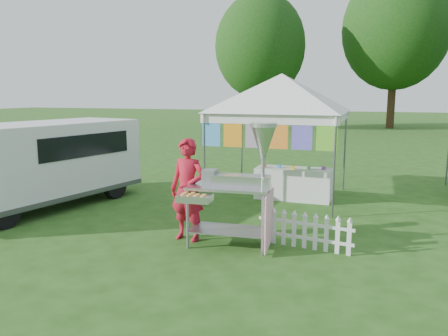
% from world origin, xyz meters
% --- Properties ---
extents(ground, '(120.00, 120.00, 0.00)m').
position_xyz_m(ground, '(0.00, 0.00, 0.00)').
color(ground, '#254A15').
rests_on(ground, ground).
extents(canopy_main, '(4.24, 4.24, 3.45)m').
position_xyz_m(canopy_main, '(0.00, 3.49, 2.99)').
color(canopy_main, '#59595E').
rests_on(canopy_main, ground).
extents(tree_left, '(6.40, 6.40, 9.53)m').
position_xyz_m(tree_left, '(-6.00, 24.00, 5.83)').
color(tree_left, '#362613').
rests_on(tree_left, ground).
extents(tree_mid, '(7.60, 7.60, 11.52)m').
position_xyz_m(tree_mid, '(3.00, 28.00, 7.14)').
color(tree_mid, '#362613').
rests_on(tree_mid, ground).
extents(donut_cart, '(1.48, 1.14, 2.07)m').
position_xyz_m(donut_cart, '(0.17, -0.23, 1.22)').
color(donut_cart, gray).
rests_on(donut_cart, ground).
extents(vendor, '(0.69, 0.50, 1.78)m').
position_xyz_m(vendor, '(-0.82, -0.17, 0.89)').
color(vendor, '#AF1527').
rests_on(vendor, ground).
extents(cargo_van, '(2.70, 4.82, 1.89)m').
position_xyz_m(cargo_van, '(-4.81, 0.91, 1.02)').
color(cargo_van, silver).
rests_on(cargo_van, ground).
extents(picket_fence, '(1.61, 0.25, 0.56)m').
position_xyz_m(picket_fence, '(1.17, 0.05, 0.29)').
color(picket_fence, silver).
rests_on(picket_fence, ground).
extents(display_table, '(1.80, 0.70, 0.76)m').
position_xyz_m(display_table, '(0.36, 3.42, 0.38)').
color(display_table, white).
rests_on(display_table, ground).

